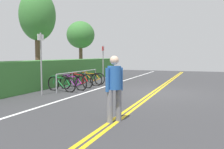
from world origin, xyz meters
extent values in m
cube|color=#353538|center=(0.00, 0.00, -0.03)|extent=(30.71, 12.54, 0.05)
cube|color=gold|center=(0.00, -0.08, 0.00)|extent=(27.64, 0.10, 0.00)
cube|color=gold|center=(0.00, 0.08, 0.00)|extent=(27.64, 0.10, 0.00)
cube|color=white|center=(0.00, 2.71, 0.00)|extent=(27.64, 0.12, 0.00)
cylinder|color=#9EA0A5|center=(-1.70, 3.79, 0.39)|extent=(0.05, 0.05, 0.78)
cylinder|color=#9EA0A5|center=(-0.38, 3.79, 0.39)|extent=(0.05, 0.05, 0.78)
cylinder|color=#9EA0A5|center=(0.94, 3.79, 0.39)|extent=(0.05, 0.05, 0.78)
cylinder|color=#9EA0A5|center=(2.26, 3.79, 0.39)|extent=(0.05, 0.05, 0.78)
cylinder|color=#9EA0A5|center=(0.28, 3.79, 0.78)|extent=(3.96, 0.04, 0.04)
torus|color=black|center=(-1.09, 4.35, 0.31)|extent=(0.20, 0.68, 0.68)
torus|color=black|center=(-1.30, 3.39, 0.31)|extent=(0.20, 0.68, 0.68)
cylinder|color=#198C38|center=(-1.16, 3.99, 0.39)|extent=(0.16, 0.56, 0.47)
cylinder|color=#198C38|center=(-1.18, 3.93, 0.60)|extent=(0.18, 0.66, 0.07)
cylinder|color=#198C38|center=(-1.24, 3.66, 0.38)|extent=(0.07, 0.17, 0.42)
cylinder|color=#198C38|center=(-1.26, 3.56, 0.24)|extent=(0.11, 0.36, 0.17)
cylinder|color=#198C38|center=(-1.27, 3.49, 0.45)|extent=(0.09, 0.25, 0.29)
cylinder|color=#198C38|center=(-1.10, 4.30, 0.46)|extent=(0.06, 0.14, 0.31)
cube|color=black|center=(-1.25, 3.60, 0.61)|extent=(0.12, 0.21, 0.05)
cylinder|color=#198C38|center=(-1.11, 4.25, 0.66)|extent=(0.46, 0.13, 0.03)
torus|color=black|center=(-0.43, 4.13, 0.32)|extent=(0.20, 0.69, 0.69)
torus|color=black|center=(-0.64, 3.19, 0.32)|extent=(0.20, 0.69, 0.69)
cylinder|color=purple|center=(-0.51, 3.78, 0.40)|extent=(0.16, 0.55, 0.47)
cylinder|color=purple|center=(-0.53, 3.72, 0.60)|extent=(0.18, 0.65, 0.07)
cylinder|color=purple|center=(-0.58, 3.46, 0.38)|extent=(0.07, 0.16, 0.42)
cylinder|color=purple|center=(-0.61, 3.36, 0.25)|extent=(0.11, 0.35, 0.18)
cylinder|color=purple|center=(-0.62, 3.29, 0.45)|extent=(0.09, 0.24, 0.29)
cylinder|color=purple|center=(-0.44, 4.09, 0.47)|extent=(0.06, 0.14, 0.31)
cube|color=black|center=(-0.60, 3.40, 0.62)|extent=(0.12, 0.21, 0.05)
cylinder|color=purple|center=(-0.46, 4.04, 0.67)|extent=(0.46, 0.13, 0.03)
torus|color=black|center=(0.46, 4.26, 0.33)|extent=(0.24, 0.70, 0.71)
torus|color=black|center=(0.21, 3.29, 0.33)|extent=(0.24, 0.70, 0.71)
cylinder|color=red|center=(0.37, 3.90, 0.41)|extent=(0.18, 0.56, 0.49)
cylinder|color=red|center=(0.35, 3.83, 0.62)|extent=(0.21, 0.67, 0.07)
cylinder|color=red|center=(0.28, 3.57, 0.39)|extent=(0.08, 0.17, 0.44)
cylinder|color=red|center=(0.25, 3.46, 0.25)|extent=(0.13, 0.36, 0.18)
cylinder|color=red|center=(0.23, 3.40, 0.47)|extent=(0.10, 0.25, 0.30)
cylinder|color=red|center=(0.45, 4.21, 0.48)|extent=(0.07, 0.14, 0.32)
cube|color=black|center=(0.26, 3.50, 0.64)|extent=(0.13, 0.21, 0.05)
cylinder|color=red|center=(0.44, 4.16, 0.69)|extent=(0.45, 0.14, 0.03)
torus|color=black|center=(0.99, 4.21, 0.30)|extent=(0.17, 0.66, 0.66)
torus|color=black|center=(1.17, 3.25, 0.30)|extent=(0.17, 0.66, 0.66)
cylinder|color=black|center=(1.06, 3.85, 0.38)|extent=(0.14, 0.55, 0.45)
cylinder|color=black|center=(1.07, 3.79, 0.58)|extent=(0.15, 0.66, 0.07)
cylinder|color=black|center=(1.12, 3.53, 0.36)|extent=(0.06, 0.16, 0.41)
cylinder|color=black|center=(1.14, 3.42, 0.23)|extent=(0.10, 0.35, 0.17)
cylinder|color=black|center=(1.15, 3.36, 0.43)|extent=(0.08, 0.24, 0.28)
cylinder|color=black|center=(1.00, 4.16, 0.45)|extent=(0.06, 0.14, 0.30)
cube|color=black|center=(1.13, 3.47, 0.59)|extent=(0.11, 0.21, 0.05)
cylinder|color=black|center=(1.01, 4.12, 0.64)|extent=(0.46, 0.11, 0.03)
torus|color=black|center=(1.90, 4.37, 0.31)|extent=(0.15, 0.67, 0.67)
torus|color=black|center=(1.75, 3.33, 0.31)|extent=(0.15, 0.67, 0.67)
cylinder|color=orange|center=(1.84, 3.98, 0.38)|extent=(0.12, 0.60, 0.46)
cylinder|color=orange|center=(1.83, 3.91, 0.58)|extent=(0.14, 0.72, 0.07)
cylinder|color=orange|center=(1.79, 3.62, 0.37)|extent=(0.06, 0.17, 0.41)
cylinder|color=orange|center=(1.78, 3.51, 0.24)|extent=(0.09, 0.38, 0.17)
cylinder|color=orange|center=(1.77, 3.44, 0.44)|extent=(0.07, 0.26, 0.28)
cylinder|color=orange|center=(1.89, 4.32, 0.45)|extent=(0.05, 0.14, 0.30)
cube|color=black|center=(1.78, 3.56, 0.60)|extent=(0.11, 0.21, 0.05)
cylinder|color=orange|center=(1.88, 4.27, 0.65)|extent=(0.46, 0.09, 0.03)
cylinder|color=slate|center=(-4.96, -0.08, 0.39)|extent=(0.14, 0.14, 0.78)
cylinder|color=slate|center=(-5.18, 0.06, 0.39)|extent=(0.14, 0.14, 0.78)
cylinder|color=#2659A5|center=(-5.07, -0.01, 1.05)|extent=(0.32, 0.32, 0.55)
sphere|color=beige|center=(-5.07, -0.01, 1.46)|extent=(0.21, 0.21, 0.21)
cylinder|color=#2659A5|center=(-4.90, -0.12, 1.01)|extent=(0.09, 0.09, 0.55)
cylinder|color=#2659A5|center=(-5.24, 0.10, 1.01)|extent=(0.09, 0.09, 0.55)
cylinder|color=gray|center=(-2.34, 4.05, 1.23)|extent=(0.06, 0.06, 2.46)
cube|color=white|center=(-2.34, 4.05, 2.28)|extent=(0.36, 0.03, 0.24)
cylinder|color=gray|center=(2.98, 3.62, 1.08)|extent=(0.06, 0.06, 2.16)
cube|color=red|center=(2.98, 3.62, 1.98)|extent=(0.36, 0.07, 0.24)
cube|color=#387533|center=(1.78, 5.48, 0.66)|extent=(12.96, 1.23, 1.33)
cylinder|color=brown|center=(1.44, 7.03, 1.29)|extent=(0.35, 0.35, 2.57)
ellipsoid|color=#387533|center=(1.44, 7.03, 3.86)|extent=(2.06, 2.06, 2.86)
cylinder|color=brown|center=(6.34, 6.85, 1.11)|extent=(0.27, 0.27, 2.21)
ellipsoid|color=#387533|center=(6.34, 6.85, 3.13)|extent=(2.10, 2.10, 2.03)
camera|label=1|loc=(-10.52, -2.00, 1.58)|focal=39.80mm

